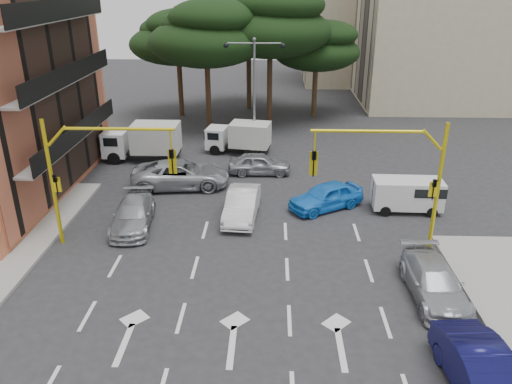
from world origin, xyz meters
TOP-DOWN VIEW (x-y plane):
  - ground at (0.00, 0.00)m, footprint 120.00×120.00m
  - median_strip at (0.00, 16.00)m, footprint 1.40×6.00m
  - apartment_beige_near at (19.95, 32.00)m, footprint 20.20×12.15m
  - apartment_beige_far at (12.95, 44.00)m, footprint 16.20×12.15m
  - pine_left_near at (-3.94, 21.96)m, footprint 9.15×9.15m
  - pine_center at (1.06, 23.96)m, footprint 9.98×9.98m
  - pine_left_far at (-6.94, 25.96)m, footprint 8.32×8.32m
  - pine_right at (5.06, 25.96)m, footprint 7.49×7.49m
  - pine_back at (-0.94, 28.96)m, footprint 9.15×9.15m
  - signal_mast_right at (6.80, 1.99)m, footprint 5.79×0.37m
  - signal_mast_left at (-6.80, 1.99)m, footprint 5.79×0.37m
  - street_lamp_center at (0.00, 16.00)m, footprint 4.16×0.36m
  - car_white_hatch at (-0.24, 5.03)m, footprint 1.85×4.52m
  - car_blue_compact at (4.23, 6.27)m, footprint 4.48×3.63m
  - car_silver_wagon at (-5.63, 3.78)m, footprint 2.31×4.75m
  - car_silver_cross_a at (-4.14, 9.06)m, footprint 6.00×3.25m
  - car_silver_cross_b at (0.48, 11.38)m, footprint 4.02×1.69m
  - car_navy_parked at (7.60, -6.91)m, footprint 1.99×4.72m
  - car_silver_parked at (7.66, -1.84)m, footprint 2.02×4.69m
  - van_white at (8.50, 6.14)m, footprint 3.65×1.72m
  - box_truck_a at (-7.54, 13.75)m, footprint 5.22×2.20m
  - box_truck_b at (-1.09, 15.50)m, footprint 4.82×2.67m

SIDE VIEW (x-z plane):
  - ground at x=0.00m, z-range 0.00..0.00m
  - median_strip at x=0.00m, z-range 0.00..0.15m
  - car_silver_wagon at x=-5.63m, z-range 0.00..1.33m
  - car_silver_parked at x=7.66m, z-range 0.00..1.34m
  - car_silver_cross_b at x=0.48m, z-range 0.00..1.36m
  - car_blue_compact at x=4.23m, z-range 0.00..1.43m
  - car_white_hatch at x=-0.24m, z-range 0.00..1.46m
  - car_navy_parked at x=7.60m, z-range 0.00..1.52m
  - car_silver_cross_a at x=-4.14m, z-range 0.00..1.60m
  - van_white at x=8.50m, z-range 0.00..1.81m
  - box_truck_b at x=-1.09m, z-range 0.00..2.24m
  - box_truck_a at x=-7.54m, z-range 0.00..2.57m
  - signal_mast_right at x=6.80m, z-range 0.88..6.88m
  - signal_mast_left at x=-6.80m, z-range 0.88..6.88m
  - street_lamp_center at x=0.00m, z-range 1.54..9.31m
  - pine_right at x=5.06m, z-range 2.03..10.40m
  - pine_left_far at x=-6.94m, z-range 2.26..11.56m
  - pine_left_near at x=-3.94m, z-range 2.49..12.72m
  - pine_back at x=-0.94m, z-range 2.49..12.72m
  - pine_center at x=1.06m, z-range 2.72..13.88m
  - apartment_beige_far at x=12.95m, z-range 0.00..16.70m
  - apartment_beige_near at x=19.95m, z-range 0.00..18.70m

